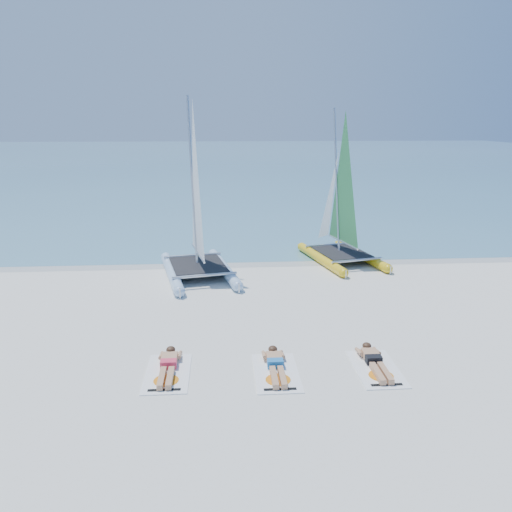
{
  "coord_description": "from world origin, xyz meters",
  "views": [
    {
      "loc": [
        -1.49,
        -13.79,
        5.57
      ],
      "look_at": [
        -0.44,
        1.2,
        1.45
      ],
      "focal_mm": 35.0,
      "sensor_mm": 36.0,
      "label": 1
    }
  ],
  "objects": [
    {
      "name": "catamaran_yellow",
      "position": [
        3.23,
        5.89,
        1.96
      ],
      "size": [
        3.15,
        5.03,
        6.23
      ],
      "rotation": [
        0.0,
        0.0,
        0.23
      ],
      "color": "yellow",
      "rests_on": "ground"
    },
    {
      "name": "catamaran_blue",
      "position": [
        -2.41,
        4.02,
        1.98
      ],
      "size": [
        3.26,
        5.23,
        6.64
      ],
      "rotation": [
        0.0,
        0.0,
        0.2
      ],
      "color": "silver",
      "rests_on": "ground"
    },
    {
      "name": "wet_sand_strip",
      "position": [
        0.0,
        5.5,
        0.0
      ],
      "size": [
        140.0,
        1.4,
        0.01
      ],
      "primitive_type": "cube",
      "color": "beige",
      "rests_on": "ground"
    },
    {
      "name": "towel_a",
      "position": [
        -2.78,
        -3.47,
        0.01
      ],
      "size": [
        1.0,
        1.85,
        0.02
      ],
      "primitive_type": "cube",
      "color": "white",
      "rests_on": "ground"
    },
    {
      "name": "sunbather_a",
      "position": [
        -2.78,
        -3.28,
        0.12
      ],
      "size": [
        0.37,
        1.73,
        0.26
      ],
      "color": "tan",
      "rests_on": "towel_a"
    },
    {
      "name": "towel_b",
      "position": [
        -0.31,
        -3.61,
        0.01
      ],
      "size": [
        1.0,
        1.85,
        0.02
      ],
      "primitive_type": "cube",
      "color": "white",
      "rests_on": "ground"
    },
    {
      "name": "sunbather_c",
      "position": [
        2.02,
        -3.4,
        0.12
      ],
      "size": [
        0.37,
        1.73,
        0.26
      ],
      "color": "tan",
      "rests_on": "towel_c"
    },
    {
      "name": "ground",
      "position": [
        0.0,
        0.0,
        0.0
      ],
      "size": [
        140.0,
        140.0,
        0.0
      ],
      "primitive_type": "plane",
      "color": "silver",
      "rests_on": "ground"
    },
    {
      "name": "sunbather_b",
      "position": [
        -0.31,
        -3.42,
        0.12
      ],
      "size": [
        0.37,
        1.73,
        0.26
      ],
      "color": "tan",
      "rests_on": "towel_b"
    },
    {
      "name": "sea",
      "position": [
        0.0,
        63.0,
        0.01
      ],
      "size": [
        140.0,
        115.0,
        0.01
      ],
      "primitive_type": "cube",
      "color": "#78B2C8",
      "rests_on": "ground"
    },
    {
      "name": "towel_c",
      "position": [
        2.02,
        -3.59,
        0.01
      ],
      "size": [
        1.0,
        1.85,
        0.02
      ],
      "primitive_type": "cube",
      "color": "white",
      "rests_on": "ground"
    }
  ]
}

